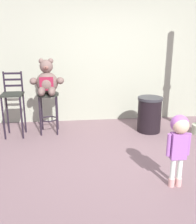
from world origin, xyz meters
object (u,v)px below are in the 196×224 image
object	(u,v)px
bar_chair_empty	(13,99)
bar_stool_with_teddy	(48,105)
child_walking	(179,136)
teddy_bear	(47,81)
trash_bin	(149,114)

from	to	relation	value
bar_chair_empty	bar_stool_with_teddy	bearing A→B (deg)	7.89
child_walking	bar_chair_empty	xyz separation A→B (m)	(-2.32, 1.99, 0.03)
bar_stool_with_teddy	teddy_bear	size ratio (longest dim) A/B	1.21
bar_stool_with_teddy	bar_chair_empty	size ratio (longest dim) A/B	0.65
trash_bin	bar_chair_empty	xyz separation A→B (m)	(-2.58, 0.06, 0.36)
bar_stool_with_teddy	teddy_bear	world-z (taller)	teddy_bear
teddy_bear	bar_chair_empty	xyz separation A→B (m)	(-0.63, -0.05, -0.31)
teddy_bear	trash_bin	size ratio (longest dim) A/B	0.94
teddy_bear	trash_bin	world-z (taller)	teddy_bear
child_walking	bar_chair_empty	size ratio (longest dim) A/B	0.77
child_walking	trash_bin	bearing A→B (deg)	11.62
bar_stool_with_teddy	child_walking	world-z (taller)	child_walking
teddy_bear	bar_stool_with_teddy	bearing A→B (deg)	90.00
bar_stool_with_teddy	trash_bin	size ratio (longest dim) A/B	1.13
bar_stool_with_teddy	child_walking	distance (m)	2.68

